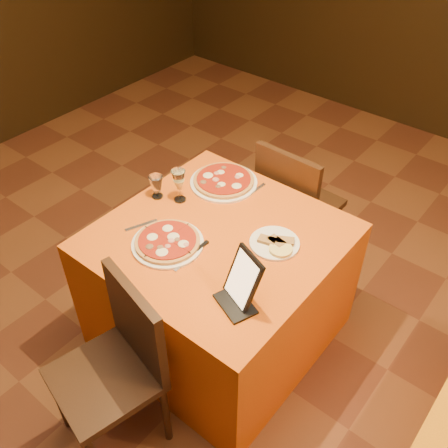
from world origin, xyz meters
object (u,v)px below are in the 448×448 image
Objects in this scene: main_table at (219,287)px; wine_glass at (179,185)px; pizza_near at (168,242)px; water_glass at (156,187)px; chair_main_far at (300,204)px; tablet at (243,278)px; pizza_far at (224,181)px; chair_main_near at (104,379)px.

wine_glass is at bearing 165.63° from main_table.
pizza_near is (-0.14, -0.21, 0.39)m from main_table.
pizza_near is 1.82× the size of wine_glass.
pizza_near is 0.39m from water_glass.
chair_main_far is 1.17m from tablet.
water_glass is at bearing 176.03° from main_table.
chair_main_far is at bearing 81.84° from pizza_near.
pizza_far is at bearing 125.80° from main_table.
wine_glass is at bearing -107.90° from pizza_far.
pizza_far is at bearing 57.91° from water_glass.
pizza_far is (-0.25, 1.13, 0.31)m from chair_main_near.
pizza_near is at bearing -56.77° from wine_glass.
pizza_near is 0.57m from pizza_far.
main_table is 5.79× the size of wine_glass.
pizza_near is at bearing 83.37° from chair_main_far.
main_table is at bearing -14.37° from wine_glass.
pizza_far is at bearing 100.96° from pizza_near.
wine_glass is 0.13m from water_glass.
pizza_far is at bearing 72.10° from wine_glass.
chair_main_far is 3.73× the size of tablet.
wine_glass is at bearing 124.35° from chair_main_near.
chair_main_far is 1.06m from pizza_near.
main_table is 8.46× the size of water_glass.
wine_glass is (-0.08, -0.26, 0.08)m from pizza_far.
pizza_far is 1.96× the size of wine_glass.
chair_main_near is 1.01m from wine_glass.
wine_glass is (-0.19, 0.29, 0.08)m from pizza_near.
chair_main_near is at bearing -61.06° from water_glass.
tablet reaches higher than chair_main_far.
chair_main_far reaches higher than pizza_near.
pizza_far reaches higher than main_table.
main_table is at bearing 164.64° from tablet.
tablet is (0.79, -0.28, 0.06)m from water_glass.
chair_main_near is 2.63× the size of pizza_near.
main_table is 1.21× the size of chair_main_near.
chair_main_near is at bearing -77.48° from pizza_far.
chair_main_near is 7.00× the size of water_glass.
pizza_far is (-0.25, -0.45, 0.31)m from chair_main_far.
wine_glass is 0.78× the size of tablet.
wine_glass reaches higher than main_table.
pizza_far is 1.53× the size of tablet.
pizza_near is 2.66× the size of water_glass.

